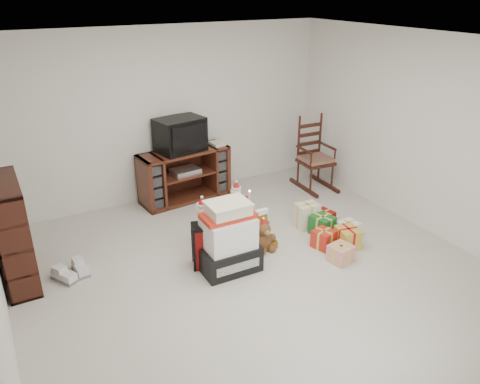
% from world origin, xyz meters
% --- Properties ---
extents(room, '(5.01, 5.01, 2.51)m').
position_xyz_m(room, '(0.00, 0.00, 1.25)').
color(room, beige).
rests_on(room, ground).
extents(tv_stand, '(1.38, 0.61, 0.77)m').
position_xyz_m(tv_stand, '(0.12, 2.23, 0.39)').
color(tv_stand, '#4E2216').
rests_on(tv_stand, floor).
extents(bookshelf, '(0.32, 0.95, 1.16)m').
position_xyz_m(bookshelf, '(-2.31, 1.15, 0.56)').
color(bookshelf, '#37170F').
rests_on(bookshelf, floor).
extents(rocking_chair, '(0.52, 0.81, 1.19)m').
position_xyz_m(rocking_chair, '(2.09, 1.68, 0.41)').
color(rocking_chair, '#37170F').
rests_on(rocking_chair, floor).
extents(gift_pile, '(0.66, 0.49, 0.82)m').
position_xyz_m(gift_pile, '(-0.21, 0.22, 0.36)').
color(gift_pile, black).
rests_on(gift_pile, floor).
extents(red_suitcase, '(0.46, 0.34, 0.62)m').
position_xyz_m(red_suitcase, '(-0.35, 0.38, 0.27)').
color(red_suitcase, maroon).
rests_on(red_suitcase, floor).
extents(stocking, '(0.26, 0.12, 0.55)m').
position_xyz_m(stocking, '(0.31, 0.38, 0.27)').
color(stocking, '#0E7E16').
rests_on(stocking, floor).
extents(teddy_bear, '(0.26, 0.23, 0.38)m').
position_xyz_m(teddy_bear, '(0.34, 0.39, 0.17)').
color(teddy_bear, brown).
rests_on(teddy_bear, floor).
extents(santa_figurine, '(0.29, 0.28, 0.60)m').
position_xyz_m(santa_figurine, '(0.42, 1.19, 0.23)').
color(santa_figurine, '#A91215').
rests_on(santa_figurine, floor).
extents(mrs_claus_figurine, '(0.31, 0.30, 0.65)m').
position_xyz_m(mrs_claus_figurine, '(-0.23, 0.86, 0.25)').
color(mrs_claus_figurine, '#A91215').
rests_on(mrs_claus_figurine, floor).
extents(sneaker_pair, '(0.41, 0.34, 0.11)m').
position_xyz_m(sneaker_pair, '(-1.81, 0.93, 0.06)').
color(sneaker_pair, silver).
rests_on(sneaker_pair, floor).
extents(gift_cluster, '(0.78, 1.14, 0.27)m').
position_xyz_m(gift_cluster, '(1.24, 0.19, 0.13)').
color(gift_cluster, red).
rests_on(gift_cluster, floor).
extents(crt_television, '(0.74, 0.59, 0.49)m').
position_xyz_m(crt_television, '(0.08, 2.24, 1.01)').
color(crt_television, black).
rests_on(crt_television, tv_stand).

